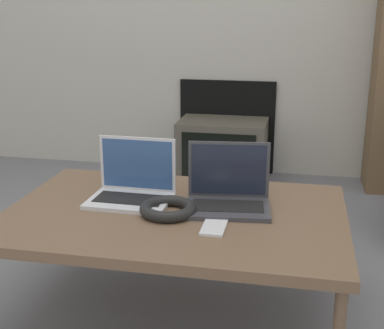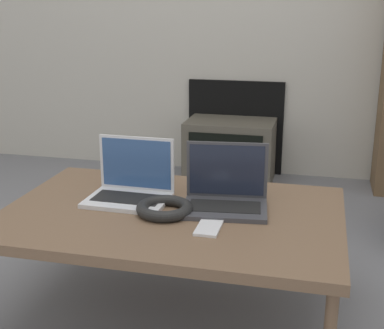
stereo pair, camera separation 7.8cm
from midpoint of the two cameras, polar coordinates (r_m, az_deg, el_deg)
name	(u,v)px [view 2 (the right image)]	position (r m, az deg, el deg)	size (l,w,h in m)	color
table	(172,218)	(1.90, -0.98, -5.76)	(1.19, 0.79, 0.40)	brown
laptop_left	(131,186)	(2.00, -5.41, -2.29)	(0.30, 0.22, 0.22)	silver
laptop_right	(226,194)	(1.92, 4.75, -3.12)	(0.32, 0.25, 0.22)	#38383D
headphones	(165,208)	(1.86, -1.75, -4.70)	(0.20, 0.20, 0.04)	black
phone	(209,228)	(1.75, 3.08, -6.76)	(0.08, 0.13, 0.01)	silver
tv	(230,151)	(3.46, 4.72, 1.49)	(0.56, 0.37, 0.39)	#4C473D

